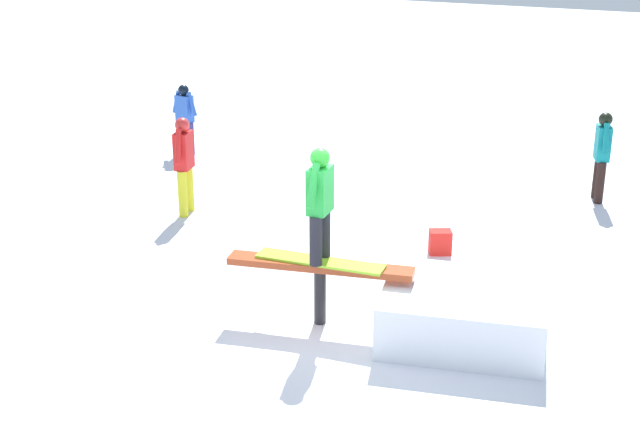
{
  "coord_description": "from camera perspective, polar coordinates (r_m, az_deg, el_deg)",
  "views": [
    {
      "loc": [
        -3.78,
        8.58,
        4.83
      ],
      "look_at": [
        0.0,
        0.0,
        1.37
      ],
      "focal_mm": 50.0,
      "sensor_mm": 36.0,
      "label": 1
    }
  ],
  "objects": [
    {
      "name": "bystander_teal",
      "position": [
        14.98,
        17.6,
        3.79
      ],
      "size": [
        0.3,
        0.65,
        1.47
      ],
      "rotation": [
        0.0,
        0.0,
        1.85
      ],
      "color": "black",
      "rests_on": "ground"
    },
    {
      "name": "ground_plane",
      "position": [
        10.55,
        -0.0,
        -6.99
      ],
      "size": [
        60.0,
        60.0,
        0.0
      ],
      "primitive_type": "plane",
      "color": "white"
    },
    {
      "name": "main_rider_on_rail",
      "position": [
        9.97,
        -0.0,
        0.38
      ],
      "size": [
        1.53,
        0.74,
        1.36
      ],
      "rotation": [
        0.0,
        0.0,
        0.06
      ],
      "color": "#96D72A",
      "rests_on": "rail_feature"
    },
    {
      "name": "bystander_blue",
      "position": [
        17.08,
        -8.65,
        6.22
      ],
      "size": [
        0.61,
        0.25,
        1.34
      ],
      "rotation": [
        0.0,
        0.0,
        6.09
      ],
      "color": "navy",
      "rests_on": "ground"
    },
    {
      "name": "rail_feature",
      "position": [
        10.27,
        -0.0,
        -3.79
      ],
      "size": [
        2.18,
        0.66,
        0.77
      ],
      "rotation": [
        0.0,
        0.0,
        0.18
      ],
      "color": "black",
      "rests_on": "ground"
    },
    {
      "name": "snow_kicker_ramp",
      "position": [
        10.19,
        9.17,
        -6.37
      ],
      "size": [
        2.04,
        1.8,
        0.61
      ],
      "primitive_type": "cube",
      "rotation": [
        0.0,
        0.0,
        0.18
      ],
      "color": "white",
      "rests_on": "ground"
    },
    {
      "name": "backpack_on_snow",
      "position": [
        12.49,
        7.7,
        -1.83
      ],
      "size": [
        0.37,
        0.33,
        0.34
      ],
      "primitive_type": "cube",
      "rotation": [
        0.0,
        0.0,
        3.58
      ],
      "color": "red",
      "rests_on": "ground"
    },
    {
      "name": "bystander_red",
      "position": [
        13.84,
        -8.69,
        3.37
      ],
      "size": [
        0.28,
        0.65,
        1.54
      ],
      "rotation": [
        0.0,
        0.0,
        1.77
      ],
      "color": "gold",
      "rests_on": "ground"
    }
  ]
}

